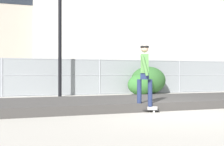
# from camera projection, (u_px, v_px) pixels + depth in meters

# --- Properties ---
(ground_plane) EXTENTS (120.00, 120.00, 0.00)m
(ground_plane) POSITION_uv_depth(u_px,v_px,m) (176.00, 113.00, 8.19)
(ground_plane) COLOR #9E998E
(gravel_berm) EXTENTS (13.77, 3.25, 0.25)m
(gravel_berm) POSITION_uv_depth(u_px,v_px,m) (145.00, 102.00, 10.10)
(gravel_berm) COLOR #3D3A38
(gravel_berm) RESTS_ON ground_plane
(skateboard) EXTENTS (0.81, 0.53, 0.07)m
(skateboard) POSITION_uv_depth(u_px,v_px,m) (145.00, 110.00, 8.38)
(skateboard) COLOR black
(skateboard) RESTS_ON ground_plane
(skater) EXTENTS (0.69, 0.62, 1.85)m
(skater) POSITION_uv_depth(u_px,v_px,m) (145.00, 73.00, 8.38)
(skater) COLOR #B2ADA8
(skater) RESTS_ON skateboard
(chain_fence) EXTENTS (19.28, 0.06, 1.85)m
(chain_fence) POSITION_uv_depth(u_px,v_px,m) (100.00, 77.00, 15.31)
(chain_fence) COLOR gray
(chain_fence) RESTS_ON ground_plane
(street_lamp) EXTENTS (0.44, 0.44, 6.93)m
(street_lamp) POSITION_uv_depth(u_px,v_px,m) (60.00, 6.00, 13.81)
(street_lamp) COLOR black
(street_lamp) RESTS_ON ground_plane
(parked_car_near) EXTENTS (4.54, 2.22, 1.66)m
(parked_car_near) POSITION_uv_depth(u_px,v_px,m) (41.00, 78.00, 16.47)
(parked_car_near) COLOR #474C54
(parked_car_near) RESTS_ON ground_plane
(parked_car_mid) EXTENTS (4.45, 2.04, 1.66)m
(parked_car_mid) POSITION_uv_depth(u_px,v_px,m) (143.00, 78.00, 18.27)
(parked_car_mid) COLOR black
(parked_car_mid) RESTS_ON ground_plane
(office_block) EXTENTS (29.04, 16.04, 21.90)m
(office_block) POSITION_uv_depth(u_px,v_px,m) (122.00, 13.00, 47.82)
(office_block) COLOR #B2AFA8
(office_block) RESTS_ON ground_plane
(shrub_left) EXTENTS (1.37, 1.12, 1.06)m
(shrub_left) POSITION_uv_depth(u_px,v_px,m) (141.00, 85.00, 14.96)
(shrub_left) COLOR #336B2D
(shrub_left) RESTS_ON ground_plane
(shrub_center) EXTENTS (1.91, 1.56, 1.47)m
(shrub_center) POSITION_uv_depth(u_px,v_px,m) (148.00, 80.00, 15.62)
(shrub_center) COLOR #2D5B28
(shrub_center) RESTS_ON ground_plane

